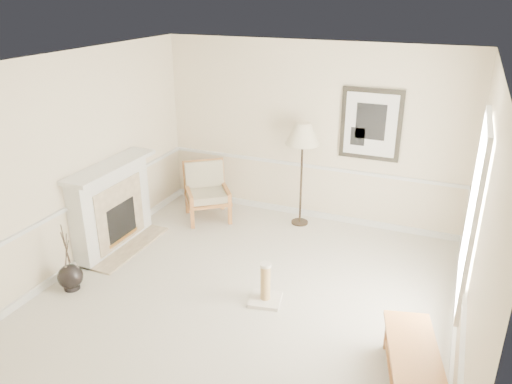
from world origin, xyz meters
TOP-DOWN VIEW (x-y plane):
  - ground at (0.00, 0.00)m, footprint 5.50×5.50m
  - room at (0.14, 0.08)m, footprint 5.04×5.54m
  - fireplace at (-2.34, 0.60)m, footprint 0.64×1.64m
  - floor_vase at (-2.15, -0.59)m, footprint 0.32×0.32m
  - armchair at (-1.57, 2.07)m, footprint 1.01×1.02m
  - floor_lamp at (-0.02, 2.40)m, footprint 0.70×0.70m
  - bench at (2.15, -0.84)m, footprint 0.83×1.63m
  - scratching_post at (0.27, 0.11)m, footprint 0.44×0.44m

SIDE VIEW (x-z plane):
  - ground at x=0.00m, z-range 0.00..0.00m
  - scratching_post at x=0.27m, z-range -0.10..0.44m
  - floor_vase at x=-2.15m, z-range -0.30..0.64m
  - bench at x=2.15m, z-range 0.07..0.52m
  - armchair at x=-1.57m, z-range 0.04..0.97m
  - fireplace at x=-2.34m, z-range -0.01..1.30m
  - floor_lamp at x=-0.02m, z-range 0.63..2.34m
  - room at x=0.14m, z-range 0.41..3.33m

